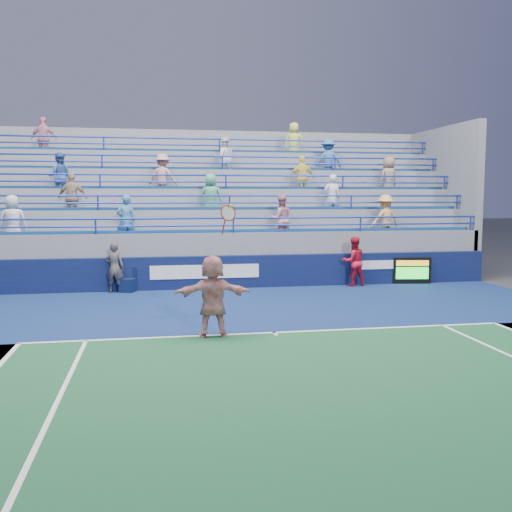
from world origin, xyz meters
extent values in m
plane|color=#333538|center=(0.00, 0.00, 0.00)|extent=(120.00, 120.00, 0.00)
cube|color=navy|center=(0.00, 2.20, 0.01)|extent=(18.00, 8.40, 0.02)
cube|color=white|center=(0.00, 0.00, 0.02)|extent=(11.00, 0.10, 0.01)
cube|color=white|center=(0.00, -0.10, 0.02)|extent=(0.08, 0.30, 0.01)
cube|color=#0A123A|center=(0.00, 6.50, 0.55)|extent=(18.00, 0.30, 1.10)
cube|color=white|center=(-1.00, 6.34, 0.60)|extent=(3.60, 0.02, 0.45)
cube|color=white|center=(5.20, 6.34, 0.70)|extent=(1.80, 0.02, 0.30)
cube|color=slate|center=(0.00, 9.45, 0.55)|extent=(18.00, 5.60, 1.10)
cube|color=slate|center=(0.00, 9.45, 0.93)|extent=(18.00, 5.60, 1.85)
cube|color=navy|center=(0.00, 7.10, 1.90)|extent=(17.40, 0.45, 0.10)
cylinder|color=#1D339E|center=(0.00, 6.70, 2.35)|extent=(18.00, 0.07, 0.07)
cube|color=slate|center=(0.00, 9.95, 1.30)|extent=(18.00, 4.60, 2.60)
cube|color=navy|center=(0.00, 8.10, 2.65)|extent=(17.40, 0.45, 0.10)
cylinder|color=#1D339E|center=(0.00, 7.70, 3.10)|extent=(18.00, 0.07, 0.07)
cube|color=slate|center=(0.00, 10.45, 1.68)|extent=(18.00, 3.60, 3.35)
cube|color=navy|center=(0.00, 9.10, 3.40)|extent=(17.40, 0.45, 0.10)
cylinder|color=#1D339E|center=(0.00, 8.70, 3.85)|extent=(18.00, 0.07, 0.07)
cube|color=slate|center=(0.00, 10.95, 2.05)|extent=(18.00, 2.60, 4.10)
cube|color=navy|center=(0.00, 10.10, 4.15)|extent=(17.40, 0.45, 0.10)
cylinder|color=#1D339E|center=(0.00, 9.70, 4.60)|extent=(18.00, 0.07, 0.07)
cube|color=slate|center=(0.00, 11.45, 2.42)|extent=(18.00, 1.60, 4.85)
cube|color=navy|center=(0.00, 11.10, 4.90)|extent=(17.40, 0.45, 0.10)
cylinder|color=#1D339E|center=(0.00, 10.70, 5.35)|extent=(18.00, 0.07, 0.07)
imported|color=silver|center=(-7.11, 7.10, 2.28)|extent=(0.89, 0.63, 1.70)
imported|color=pink|center=(-6.77, 11.10, 5.28)|extent=(1.05, 0.56, 1.70)
imported|color=tan|center=(-2.29, 9.10, 3.78)|extent=(1.24, 0.94, 1.70)
imported|color=#3559A1|center=(-5.93, 9.10, 3.78)|extent=(0.83, 0.66, 1.70)
imported|color=silver|center=(3.89, 8.10, 3.03)|extent=(0.65, 0.45, 1.70)
imported|color=white|center=(0.12, 10.10, 4.53)|extent=(0.85, 0.68, 1.70)
imported|color=#489F6C|center=(-0.61, 8.10, 3.03)|extent=(0.93, 0.70, 1.70)
imported|color=#FEE863|center=(3.01, 9.10, 3.78)|extent=(1.03, 0.51, 1.70)
imported|color=gray|center=(6.53, 9.10, 3.78)|extent=(0.95, 0.76, 1.70)
imported|color=teal|center=(-3.55, 7.10, 2.28)|extent=(0.69, 0.53, 1.70)
imported|color=tan|center=(-5.38, 8.10, 3.03)|extent=(1.03, 0.51, 1.70)
imported|color=#C98289|center=(1.73, 7.10, 2.28)|extent=(0.88, 0.71, 1.70)
imported|color=#D4D854|center=(3.16, 11.10, 5.28)|extent=(0.91, 0.68, 1.70)
imported|color=#3869AA|center=(4.35, 10.10, 4.53)|extent=(1.14, 0.71, 1.70)
imported|color=#ECAC5C|center=(5.58, 7.10, 2.28)|extent=(1.21, 0.85, 1.70)
cube|color=black|center=(6.27, 6.30, 0.47)|extent=(1.36, 0.34, 0.94)
cube|color=gold|center=(6.27, 6.21, 0.75)|extent=(1.15, 0.02, 0.19)
cube|color=#19E533|center=(6.27, 6.21, 0.40)|extent=(1.15, 0.02, 0.42)
cube|color=#0C1639|center=(-3.50, 6.23, 0.22)|extent=(0.60, 0.60, 0.45)
cube|color=#0C1639|center=(-3.50, 6.43, 0.62)|extent=(0.43, 0.23, 0.35)
imported|color=white|center=(-1.39, -0.05, 0.91)|extent=(1.71, 0.60, 1.82)
torus|color=#A21D14|center=(-1.04, -0.05, 2.73)|extent=(0.38, 0.21, 0.37)
cylinder|color=#A21D14|center=(-1.14, -0.05, 2.43)|extent=(0.08, 0.21, 0.33)
sphere|color=yellow|center=(-0.99, -0.10, 2.89)|extent=(0.07, 0.07, 0.07)
imported|color=#121A33|center=(-3.90, 6.21, 0.82)|extent=(0.67, 0.51, 1.64)
imported|color=red|center=(4.08, 6.17, 0.85)|extent=(0.88, 0.72, 1.70)
camera|label=1|loc=(-2.61, -12.33, 3.09)|focal=40.00mm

